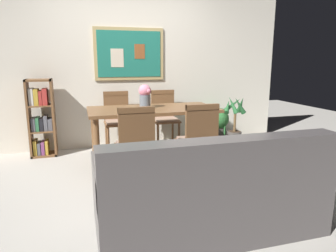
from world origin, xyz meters
name	(u,v)px	position (x,y,z in m)	size (l,w,h in m)	color
ground_plane	(154,178)	(0.00, 0.00, 0.00)	(12.00, 12.00, 0.00)	#B7B2A8
wall_back_with_painting	(129,65)	(0.00, 1.62, 1.30)	(5.20, 0.14, 2.60)	silver
dining_table	(153,115)	(0.13, 0.56, 0.66)	(1.68, 0.81, 0.76)	brown
dining_chair_far_right	(164,114)	(0.50, 1.33, 0.54)	(0.40, 0.41, 0.91)	brown
dining_chair_near_left	(135,140)	(-0.24, -0.19, 0.54)	(0.40, 0.41, 0.91)	brown
dining_chair_near_right	(198,136)	(0.48, -0.19, 0.54)	(0.40, 0.41, 0.91)	brown
dining_chair_far_left	(117,116)	(-0.25, 1.32, 0.54)	(0.40, 0.41, 0.91)	brown
leather_couch	(209,195)	(0.17, -1.23, 0.31)	(1.80, 0.84, 0.84)	#514C4C
bookshelf	(41,119)	(-1.34, 1.34, 0.55)	(0.36, 0.28, 1.12)	brown
potted_ivy	(218,123)	(1.47, 1.38, 0.32)	(0.38, 0.38, 0.59)	#4C4742
potted_palm	(234,125)	(1.60, 1.01, 0.35)	(0.40, 0.38, 0.84)	#4C4742
flower_vase	(145,95)	(0.04, 0.59, 0.93)	(0.17, 0.17, 0.31)	slate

